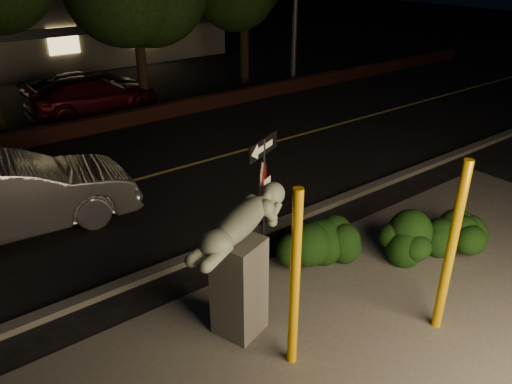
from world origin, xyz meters
The scene contains 17 objects.
ground centered at (0.00, 10.00, 0.00)m, with size 90.00×90.00×0.00m, color black.
patio centered at (0.00, -1.00, 0.01)m, with size 14.00×6.00×0.02m, color #4C4944.
road centered at (0.00, 7.00, 0.01)m, with size 80.00×8.00×0.01m, color black.
lane_marking centered at (0.00, 7.00, 0.02)m, with size 80.00×0.12×0.01m, color gold.
curb centered at (0.00, 2.90, 0.06)m, with size 80.00×0.25×0.12m, color #4C4944.
brick_wall centered at (0.00, 11.30, 0.25)m, with size 40.00×0.35×0.50m, color #441D15.
parking_lot centered at (0.00, 17.00, 0.01)m, with size 40.00×12.00×0.01m, color black.
yellow_pole_left centered at (-1.55, -0.26, 1.41)m, with size 0.14×0.14×2.82m, color #FFB506.
yellow_pole_right centered at (0.79, -1.09, 1.44)m, with size 0.14×0.14×2.89m, color #D9A204.
signpost centered at (-0.63, 1.60, 1.94)m, with size 0.85×0.40×2.72m.
sculpture centered at (-1.73, 0.76, 1.37)m, with size 2.06×1.13×2.23m.
hedge_center centered at (0.63, 1.35, 0.51)m, with size 1.95×0.91×1.01m, color black.
hedge_right centered at (2.16, 0.44, 0.57)m, with size 1.74×0.93×1.14m, color black.
hedge_far_right centered at (3.32, -0.06, 0.44)m, with size 1.26×0.79×0.87m, color black.
silver_sedan centered at (-3.75, 6.13, 0.83)m, with size 1.76×5.05×1.66m, color #9F9EA3.
parked_car_darkred centered at (0.75, 13.23, 0.68)m, with size 1.92×4.71×1.37m, color #3D0710.
parked_car_dark centered at (0.98, 14.65, 0.62)m, with size 2.07×4.49×1.25m, color black.
Camera 1 is at (-5.29, -4.31, 5.46)m, focal length 35.00 mm.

